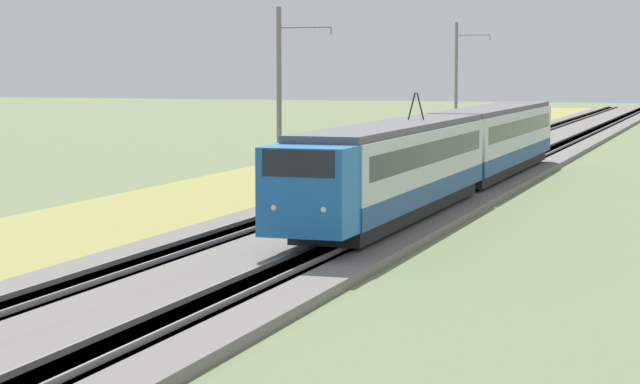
{
  "coord_description": "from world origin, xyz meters",
  "views": [
    {
      "loc": [
        -7.67,
        -16.53,
        6.08
      ],
      "look_at": [
        28.49,
        -4.4,
        2.2
      ],
      "focal_mm": 70.0,
      "sensor_mm": 36.0,
      "label": 1
    }
  ],
  "objects": [
    {
      "name": "ballast_main",
      "position": [
        50.0,
        0.0,
        0.15
      ],
      "size": [
        240.0,
        4.4,
        0.3
      ],
      "color": "slate",
      "rests_on": "ground"
    },
    {
      "name": "track_adjacent",
      "position": [
        50.0,
        -4.4,
        0.16
      ],
      "size": [
        240.0,
        1.57,
        0.45
      ],
      "color": "#4C4238",
      "rests_on": "ground"
    },
    {
      "name": "passenger_train",
      "position": [
        47.52,
        -4.4,
        2.34
      ],
      "size": [
        41.66,
        2.83,
        5.01
      ],
      "rotation": [
        0.0,
        0.0,
        3.14
      ],
      "color": "blue",
      "rests_on": "ground"
    },
    {
      "name": "catenary_mast_far",
      "position": [
        79.74,
        2.53,
        4.71
      ],
      "size": [
        0.22,
        2.56,
        9.12
      ],
      "color": "slate",
      "rests_on": "ground"
    },
    {
      "name": "grass_verge",
      "position": [
        50.0,
        5.69,
        0.06
      ],
      "size": [
        240.0,
        10.19,
        0.12
      ],
      "color": "#99934C",
      "rests_on": "ground"
    },
    {
      "name": "track_main",
      "position": [
        50.0,
        0.0,
        0.16
      ],
      "size": [
        240.0,
        1.57,
        0.45
      ],
      "color": "#4C4238",
      "rests_on": "ground"
    },
    {
      "name": "catenary_mast_mid",
      "position": [
        43.64,
        2.52,
        4.46
      ],
      "size": [
        0.22,
        2.56,
        8.63
      ],
      "color": "slate",
      "rests_on": "ground"
    },
    {
      "name": "ballast_adjacent",
      "position": [
        50.0,
        -4.4,
        0.15
      ],
      "size": [
        240.0,
        4.4,
        0.3
      ],
      "color": "slate",
      "rests_on": "ground"
    }
  ]
}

